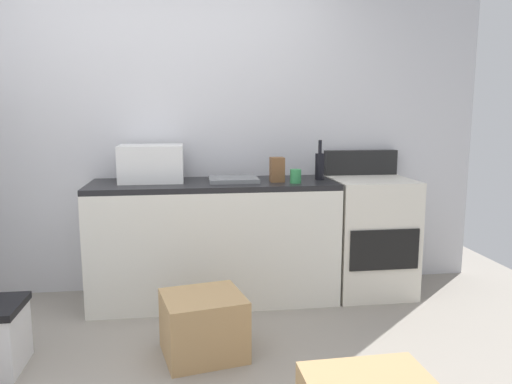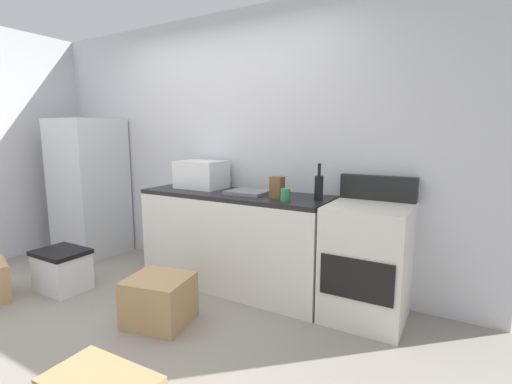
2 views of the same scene
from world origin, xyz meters
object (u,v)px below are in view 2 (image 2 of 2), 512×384
at_px(wine_bottle, 319,187).
at_px(storage_bin, 62,270).
at_px(coffee_mug, 285,195).
at_px(cardboard_box_small, 159,300).
at_px(microwave, 202,174).
at_px(knife_block, 277,187).
at_px(refrigerator, 90,187).
at_px(stove_oven, 367,260).

xyz_separation_m(wine_bottle, storage_bin, (-2.14, -0.90, -0.82)).
bearing_deg(storage_bin, coffee_mug, 21.24).
xyz_separation_m(coffee_mug, cardboard_box_small, (-0.70, -0.73, -0.77)).
height_order(microwave, storage_bin, microwave).
xyz_separation_m(knife_block, cardboard_box_small, (-0.58, -0.82, -0.81)).
xyz_separation_m(coffee_mug, knife_block, (-0.12, 0.09, 0.04)).
height_order(coffee_mug, cardboard_box_small, coffee_mug).
height_order(wine_bottle, knife_block, wine_bottle).
distance_m(coffee_mug, cardboard_box_small, 1.27).
bearing_deg(knife_block, storage_bin, -155.10).
bearing_deg(knife_block, coffee_mug, -36.37).
relative_size(microwave, coffee_mug, 4.60).
height_order(refrigerator, knife_block, refrigerator).
height_order(refrigerator, stove_oven, refrigerator).
relative_size(microwave, wine_bottle, 1.53).
relative_size(refrigerator, coffee_mug, 16.04).
relative_size(refrigerator, knife_block, 8.91).
relative_size(coffee_mug, storage_bin, 0.22).
relative_size(refrigerator, stove_oven, 1.46).
bearing_deg(stove_oven, storage_bin, -160.57).
bearing_deg(refrigerator, microwave, 4.51).
bearing_deg(microwave, refrigerator, -175.49).
distance_m(refrigerator, coffee_mug, 2.64).
relative_size(knife_block, storage_bin, 0.39).
relative_size(microwave, storage_bin, 1.00).
bearing_deg(wine_bottle, knife_block, -168.14).
bearing_deg(knife_block, cardboard_box_small, -125.22).
bearing_deg(knife_block, refrigerator, 179.77).
height_order(microwave, cardboard_box_small, microwave).
distance_m(stove_oven, wine_bottle, 0.68).
bearing_deg(stove_oven, cardboard_box_small, -146.37).
xyz_separation_m(wine_bottle, knife_block, (-0.34, -0.07, -0.02)).
height_order(microwave, wine_bottle, wine_bottle).
relative_size(wine_bottle, cardboard_box_small, 0.66).
bearing_deg(refrigerator, wine_bottle, 1.23).
relative_size(refrigerator, microwave, 3.49).
xyz_separation_m(microwave, wine_bottle, (1.26, -0.07, -0.03)).
bearing_deg(storage_bin, refrigerator, 130.56).
height_order(refrigerator, cardboard_box_small, refrigerator).
distance_m(stove_oven, knife_block, 0.92).
xyz_separation_m(stove_oven, storage_bin, (-2.55, -0.90, -0.27)).
xyz_separation_m(microwave, knife_block, (0.91, -0.14, -0.05)).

